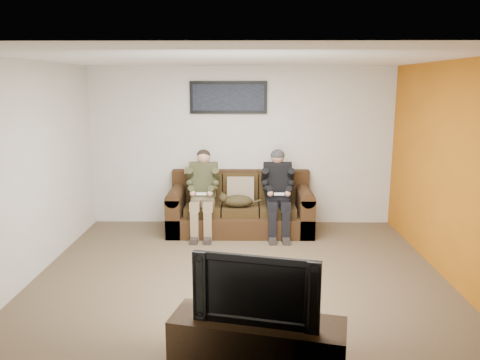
{
  "coord_description": "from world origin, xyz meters",
  "views": [
    {
      "loc": [
        0.07,
        -5.43,
        2.33
      ],
      "look_at": [
        -0.01,
        1.2,
        0.95
      ],
      "focal_mm": 35.0,
      "sensor_mm": 36.0,
      "label": 1
    }
  ],
  "objects_px": {
    "framed_poster": "(228,97)",
    "television": "(258,286)",
    "person_right": "(278,187)",
    "sofa": "(240,209)",
    "person_left": "(203,188)",
    "cat": "(236,201)",
    "tv_stand": "(257,345)"
  },
  "relations": [
    {
      "from": "tv_stand",
      "to": "person_left",
      "type": "bearing_deg",
      "value": 115.06
    },
    {
      "from": "sofa",
      "to": "framed_poster",
      "type": "distance_m",
      "value": 1.8
    },
    {
      "from": "person_right",
      "to": "television",
      "type": "relative_size",
      "value": 1.3
    },
    {
      "from": "person_right",
      "to": "framed_poster",
      "type": "height_order",
      "value": "framed_poster"
    },
    {
      "from": "cat",
      "to": "framed_poster",
      "type": "xyz_separation_m",
      "value": [
        -0.14,
        0.67,
        1.55
      ]
    },
    {
      "from": "tv_stand",
      "to": "framed_poster",
      "type": "bearing_deg",
      "value": 108.31
    },
    {
      "from": "person_left",
      "to": "sofa",
      "type": "bearing_deg",
      "value": 18.02
    },
    {
      "from": "cat",
      "to": "framed_poster",
      "type": "height_order",
      "value": "framed_poster"
    },
    {
      "from": "sofa",
      "to": "framed_poster",
      "type": "height_order",
      "value": "framed_poster"
    },
    {
      "from": "person_left",
      "to": "person_right",
      "type": "bearing_deg",
      "value": 0.02
    },
    {
      "from": "person_right",
      "to": "tv_stand",
      "type": "bearing_deg",
      "value": -96.34
    },
    {
      "from": "cat",
      "to": "person_left",
      "type": "bearing_deg",
      "value": 170.03
    },
    {
      "from": "framed_poster",
      "to": "tv_stand",
      "type": "bearing_deg",
      "value": -84.76
    },
    {
      "from": "sofa",
      "to": "framed_poster",
      "type": "bearing_deg",
      "value": 117.42
    },
    {
      "from": "person_left",
      "to": "television",
      "type": "height_order",
      "value": "person_left"
    },
    {
      "from": "television",
      "to": "person_left",
      "type": "bearing_deg",
      "value": 115.06
    },
    {
      "from": "person_right",
      "to": "tv_stand",
      "type": "distance_m",
      "value": 3.65
    },
    {
      "from": "cat",
      "to": "person_right",
      "type": "bearing_deg",
      "value": 8.2
    },
    {
      "from": "sofa",
      "to": "person_left",
      "type": "xyz_separation_m",
      "value": [
        -0.58,
        -0.19,
        0.39
      ]
    },
    {
      "from": "person_right",
      "to": "television",
      "type": "distance_m",
      "value": 3.61
    },
    {
      "from": "person_right",
      "to": "framed_poster",
      "type": "relative_size",
      "value": 1.05
    },
    {
      "from": "sofa",
      "to": "person_left",
      "type": "height_order",
      "value": "person_left"
    },
    {
      "from": "tv_stand",
      "to": "television",
      "type": "xyz_separation_m",
      "value": [
        0.0,
        0.0,
        0.51
      ]
    },
    {
      "from": "framed_poster",
      "to": "person_left",
      "type": "bearing_deg",
      "value": -123.56
    },
    {
      "from": "cat",
      "to": "television",
      "type": "xyz_separation_m",
      "value": [
        0.24,
        -3.5,
        0.19
      ]
    },
    {
      "from": "sofa",
      "to": "television",
      "type": "bearing_deg",
      "value": -87.24
    },
    {
      "from": "cat",
      "to": "tv_stand",
      "type": "relative_size",
      "value": 0.46
    },
    {
      "from": "person_left",
      "to": "framed_poster",
      "type": "bearing_deg",
      "value": 56.44
    },
    {
      "from": "tv_stand",
      "to": "television",
      "type": "height_order",
      "value": "television"
    },
    {
      "from": "sofa",
      "to": "tv_stand",
      "type": "relative_size",
      "value": 1.59
    },
    {
      "from": "sofa",
      "to": "cat",
      "type": "distance_m",
      "value": 0.35
    },
    {
      "from": "framed_poster",
      "to": "television",
      "type": "bearing_deg",
      "value": -84.76
    }
  ]
}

